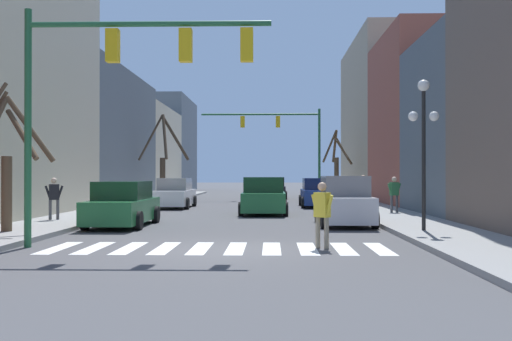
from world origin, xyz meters
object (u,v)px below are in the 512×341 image
at_px(car_at_intersection, 175,194).
at_px(car_parked_right_far, 345,203).
at_px(pedestrian_crossing_street, 54,195).
at_px(street_tree_left_mid, 337,165).
at_px(car_driving_toward_lane, 273,189).
at_px(street_tree_right_mid, 164,159).
at_px(pedestrian_near_right_corner, 394,191).
at_px(pedestrian_waiting_at_curb, 322,209).
at_px(car_parked_right_mid, 123,205).
at_px(traffic_signal_far, 284,132).
at_px(street_tree_right_far, 6,160).
at_px(pedestrian_on_right_sidewalk, 363,189).
at_px(car_parked_left_far, 264,197).
at_px(traffic_signal_near, 119,71).
at_px(car_driving_away_lane, 318,193).
at_px(street_lamp_right_corner, 424,124).

distance_m(car_at_intersection, car_parked_right_far, 13.77).
relative_size(pedestrian_crossing_street, street_tree_left_mid, 0.31).
relative_size(car_driving_toward_lane, street_tree_right_mid, 0.79).
bearing_deg(car_parked_right_far, pedestrian_near_right_corner, -28.79).
distance_m(car_parked_right_far, street_tree_left_mid, 23.14).
height_order(pedestrian_waiting_at_curb, street_tree_right_mid, street_tree_right_mid).
xyz_separation_m(car_parked_right_mid, pedestrian_waiting_at_curb, (6.61, -6.31, 0.23)).
height_order(traffic_signal_far, street_tree_right_far, traffic_signal_far).
relative_size(car_driving_toward_lane, street_tree_left_mid, 0.92).
bearing_deg(car_parked_right_far, car_parked_right_mid, 94.10).
bearing_deg(car_parked_right_far, pedestrian_on_right_sidewalk, -13.60).
bearing_deg(street_tree_left_mid, car_parked_right_far, -95.54).
distance_m(pedestrian_on_right_sidewalk, street_tree_right_mid, 16.81).
distance_m(car_parked_left_far, pedestrian_waiting_at_curb, 12.86).
bearing_deg(pedestrian_near_right_corner, car_parked_right_far, -139.13).
xyz_separation_m(traffic_signal_near, pedestrian_waiting_at_curb, (5.17, -0.06, -3.52)).
bearing_deg(car_driving_toward_lane, pedestrian_crossing_street, 159.66).
bearing_deg(pedestrian_on_right_sidewalk, street_tree_right_far, 13.64).
xyz_separation_m(traffic_signal_far, street_tree_right_mid, (-8.35, -2.82, -2.04)).
bearing_deg(car_at_intersection, pedestrian_waiting_at_curb, -159.84).
distance_m(car_parked_right_mid, car_driving_toward_lane, 24.20).
xyz_separation_m(car_driving_toward_lane, street_tree_right_mid, (-7.55, -3.70, 2.14)).
bearing_deg(car_parked_right_far, traffic_signal_near, 136.06).
distance_m(car_parked_left_far, pedestrian_near_right_corner, 5.95).
height_order(car_parked_left_far, street_tree_right_mid, street_tree_right_mid).
xyz_separation_m(car_parked_right_far, car_driving_toward_lane, (-2.54, 22.99, -0.06)).
xyz_separation_m(pedestrian_on_right_sidewalk, pedestrian_near_right_corner, (1.04, -2.35, -0.04)).
height_order(car_parked_right_mid, pedestrian_waiting_at_curb, pedestrian_waiting_at_curb).
distance_m(car_parked_right_far, pedestrian_waiting_at_curb, 7.03).
height_order(pedestrian_crossing_street, street_tree_right_far, street_tree_right_far).
bearing_deg(car_at_intersection, car_parked_right_far, -144.27).
xyz_separation_m(car_parked_left_far, pedestrian_near_right_corner, (5.91, -0.64, 0.29)).
relative_size(traffic_signal_far, street_tree_right_far, 1.95).
distance_m(car_parked_right_far, pedestrian_near_right_corner, 5.97).
bearing_deg(street_tree_right_far, car_driving_away_lane, 57.47).
height_order(traffic_signal_near, street_tree_right_far, traffic_signal_near).
distance_m(car_driving_away_lane, car_driving_toward_lane, 10.99).
bearing_deg(traffic_signal_near, pedestrian_waiting_at_curb, -0.69).
relative_size(pedestrian_near_right_corner, street_tree_right_mid, 0.27).
xyz_separation_m(street_lamp_right_corner, street_tree_right_far, (-12.60, -0.84, -1.11)).
bearing_deg(street_lamp_right_corner, traffic_signal_near, -158.53).
distance_m(street_tree_right_far, street_tree_right_mid, 23.60).
bearing_deg(pedestrian_near_right_corner, pedestrian_waiting_at_curb, -129.80).
relative_size(pedestrian_on_right_sidewalk, pedestrian_near_right_corner, 1.05).
height_order(traffic_signal_far, pedestrian_crossing_street, traffic_signal_far).
bearing_deg(pedestrian_near_right_corner, car_parked_left_far, 153.46).
xyz_separation_m(car_parked_right_far, street_tree_right_far, (-10.61, -4.29, 1.46)).
bearing_deg(pedestrian_crossing_street, pedestrian_waiting_at_curb, 118.77).
distance_m(traffic_signal_near, pedestrian_near_right_corner, 15.69).
relative_size(traffic_signal_far, pedestrian_near_right_corner, 5.46).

